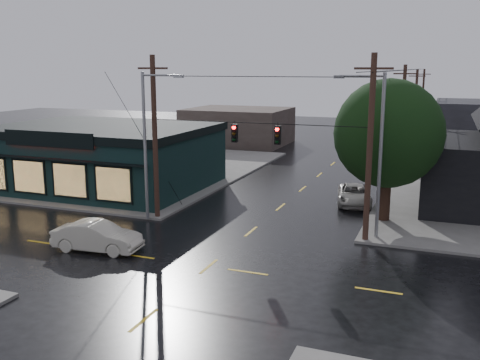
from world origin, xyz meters
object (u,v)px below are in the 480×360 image
at_px(corner_tree, 388,134).
at_px(utility_pole_ne, 365,242).
at_px(utility_pole_nw, 158,218).
at_px(sedan_cream, 97,237).
at_px(suv_silver, 355,195).

height_order(corner_tree, utility_pole_ne, corner_tree).
relative_size(utility_pole_nw, utility_pole_ne, 1.00).
xyz_separation_m(utility_pole_nw, utility_pole_ne, (13.00, 0.00, 0.00)).
bearing_deg(utility_pole_ne, corner_tree, 83.45).
xyz_separation_m(corner_tree, utility_pole_ne, (-0.50, -4.35, -5.50)).
bearing_deg(utility_pole_nw, sedan_cream, -88.77).
distance_m(corner_tree, sedan_cream, 17.85).
xyz_separation_m(utility_pole_nw, sedan_cream, (0.14, -6.50, 0.77)).
bearing_deg(sedan_cream, utility_pole_ne, -68.49).
bearing_deg(suv_silver, corner_tree, -68.02).
bearing_deg(corner_tree, utility_pole_ne, -96.55).
relative_size(utility_pole_ne, suv_silver, 2.07).
bearing_deg(utility_pole_ne, suv_silver, 103.24).
bearing_deg(utility_pole_ne, utility_pole_nw, 180.00).
relative_size(corner_tree, sedan_cream, 1.85).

